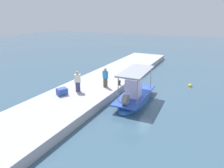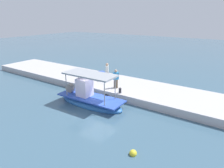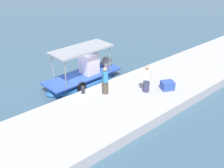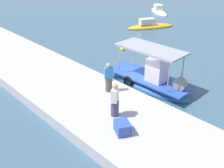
{
  "view_description": "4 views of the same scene",
  "coord_description": "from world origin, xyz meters",
  "px_view_note": "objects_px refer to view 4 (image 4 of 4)",
  "views": [
    {
      "loc": [
        15.85,
        5.47,
        6.89
      ],
      "look_at": [
        0.12,
        -2.31,
        1.01
      ],
      "focal_mm": 33.09,
      "sensor_mm": 36.0,
      "label": 1
    },
    {
      "loc": [
        -9.38,
        11.78,
        7.02
      ],
      "look_at": [
        0.44,
        -2.75,
        1.03
      ],
      "focal_mm": 31.89,
      "sensor_mm": 36.0,
      "label": 2
    },
    {
      "loc": [
        -9.48,
        -14.56,
        9.01
      ],
      "look_at": [
        1.19,
        -2.43,
        0.73
      ],
      "focal_mm": 43.8,
      "sensor_mm": 36.0,
      "label": 3
    },
    {
      "loc": [
        10.23,
        -12.31,
        8.21
      ],
      "look_at": [
        -0.02,
        -2.55,
        0.88
      ],
      "focal_mm": 42.61,
      "sensor_mm": 36.0,
      "label": 4
    }
  ],
  "objects_px": {
    "fisherman_by_crate": "(115,101)",
    "moored_boat_mid": "(159,11)",
    "main_fishing_boat": "(150,80)",
    "cargo_crate": "(122,127)",
    "mooring_bollard": "(108,77)",
    "marker_buoy": "(122,49)",
    "fisherman_near_bollard": "(109,79)",
    "moored_boat_near": "(150,26)"
  },
  "relations": [
    {
      "from": "main_fishing_boat",
      "to": "moored_boat_near",
      "type": "distance_m",
      "value": 14.43
    },
    {
      "from": "fisherman_by_crate",
      "to": "moored_boat_mid",
      "type": "distance_m",
      "value": 27.3
    },
    {
      "from": "main_fishing_boat",
      "to": "fisherman_near_bollard",
      "type": "height_order",
      "value": "main_fishing_boat"
    },
    {
      "from": "fisherman_by_crate",
      "to": "mooring_bollard",
      "type": "bearing_deg",
      "value": 141.81
    },
    {
      "from": "fisherman_near_bollard",
      "to": "moored_boat_near",
      "type": "distance_m",
      "value": 16.68
    },
    {
      "from": "cargo_crate",
      "to": "marker_buoy",
      "type": "distance_m",
      "value": 12.68
    },
    {
      "from": "fisherman_near_bollard",
      "to": "mooring_bollard",
      "type": "relative_size",
      "value": 3.85
    },
    {
      "from": "moored_boat_near",
      "to": "moored_boat_mid",
      "type": "relative_size",
      "value": 1.05
    },
    {
      "from": "moored_boat_mid",
      "to": "fisherman_near_bollard",
      "type": "bearing_deg",
      "value": -59.4
    },
    {
      "from": "moored_boat_near",
      "to": "mooring_bollard",
      "type": "bearing_deg",
      "value": -61.03
    },
    {
      "from": "fisherman_by_crate",
      "to": "cargo_crate",
      "type": "bearing_deg",
      "value": -29.96
    },
    {
      "from": "marker_buoy",
      "to": "moored_boat_mid",
      "type": "distance_m",
      "value": 16.26
    },
    {
      "from": "mooring_bollard",
      "to": "cargo_crate",
      "type": "distance_m",
      "value": 5.41
    },
    {
      "from": "moored_boat_near",
      "to": "moored_boat_mid",
      "type": "distance_m",
      "value": 8.23
    },
    {
      "from": "cargo_crate",
      "to": "marker_buoy",
      "type": "bearing_deg",
      "value": 134.37
    },
    {
      "from": "fisherman_by_crate",
      "to": "mooring_bollard",
      "type": "height_order",
      "value": "fisherman_by_crate"
    },
    {
      "from": "fisherman_near_bollard",
      "to": "mooring_bollard",
      "type": "height_order",
      "value": "fisherman_near_bollard"
    },
    {
      "from": "fisherman_by_crate",
      "to": "mooring_bollard",
      "type": "relative_size",
      "value": 3.92
    },
    {
      "from": "cargo_crate",
      "to": "mooring_bollard",
      "type": "bearing_deg",
      "value": 143.98
    },
    {
      "from": "marker_buoy",
      "to": "moored_boat_near",
      "type": "xyz_separation_m",
      "value": [
        -2.94,
        7.53,
        0.11
      ]
    },
    {
      "from": "fisherman_near_bollard",
      "to": "mooring_bollard",
      "type": "xyz_separation_m",
      "value": [
        -1.04,
        0.92,
        -0.57
      ]
    },
    {
      "from": "fisherman_near_bollard",
      "to": "mooring_bollard",
      "type": "distance_m",
      "value": 1.5
    },
    {
      "from": "fisherman_near_bollard",
      "to": "moored_boat_mid",
      "type": "bearing_deg",
      "value": 120.6
    },
    {
      "from": "main_fishing_boat",
      "to": "fisherman_near_bollard",
      "type": "relative_size",
      "value": 3.44
    },
    {
      "from": "fisherman_by_crate",
      "to": "moored_boat_mid",
      "type": "bearing_deg",
      "value": 122.73
    },
    {
      "from": "fisherman_by_crate",
      "to": "marker_buoy",
      "type": "xyz_separation_m",
      "value": [
        -7.61,
        8.33,
        -1.38
      ]
    },
    {
      "from": "marker_buoy",
      "to": "moored_boat_near",
      "type": "height_order",
      "value": "moored_boat_near"
    },
    {
      "from": "fisherman_near_bollard",
      "to": "cargo_crate",
      "type": "relative_size",
      "value": 2.24
    },
    {
      "from": "moored_boat_mid",
      "to": "marker_buoy",
      "type": "bearing_deg",
      "value": -63.97
    },
    {
      "from": "fisherman_near_bollard",
      "to": "cargo_crate",
      "type": "xyz_separation_m",
      "value": [
        3.33,
        -2.26,
        -0.52
      ]
    },
    {
      "from": "fisherman_by_crate",
      "to": "marker_buoy",
      "type": "distance_m",
      "value": 11.37
    },
    {
      "from": "mooring_bollard",
      "to": "marker_buoy",
      "type": "relative_size",
      "value": 1.12
    },
    {
      "from": "mooring_bollard",
      "to": "moored_boat_near",
      "type": "bearing_deg",
      "value": 118.97
    },
    {
      "from": "fisherman_near_bollard",
      "to": "fisherman_by_crate",
      "type": "bearing_deg",
      "value": -36.44
    },
    {
      "from": "fisherman_near_bollard",
      "to": "moored_boat_mid",
      "type": "distance_m",
      "value": 24.89
    },
    {
      "from": "main_fishing_boat",
      "to": "marker_buoy",
      "type": "distance_m",
      "value": 7.16
    },
    {
      "from": "mooring_bollard",
      "to": "fisherman_by_crate",
      "type": "bearing_deg",
      "value": -38.19
    },
    {
      "from": "mooring_bollard",
      "to": "moored_boat_mid",
      "type": "bearing_deg",
      "value": 119.55
    },
    {
      "from": "cargo_crate",
      "to": "fisherman_near_bollard",
      "type": "bearing_deg",
      "value": 145.86
    },
    {
      "from": "cargo_crate",
      "to": "marker_buoy",
      "type": "height_order",
      "value": "cargo_crate"
    },
    {
      "from": "main_fishing_boat",
      "to": "cargo_crate",
      "type": "xyz_separation_m",
      "value": [
        2.73,
        -5.34,
        0.45
      ]
    },
    {
      "from": "cargo_crate",
      "to": "main_fishing_boat",
      "type": "bearing_deg",
      "value": 117.08
    }
  ]
}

